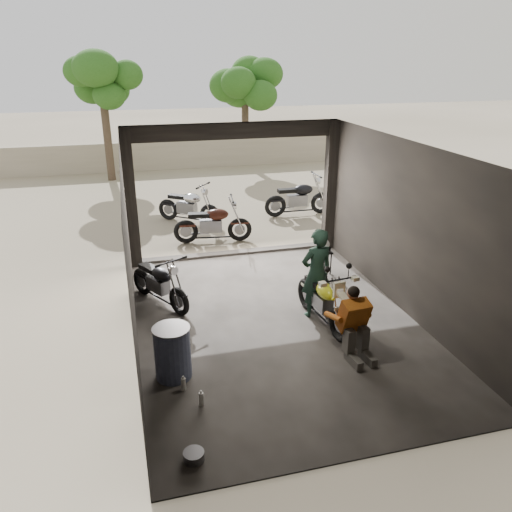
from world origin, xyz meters
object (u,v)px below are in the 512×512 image
outside_bike_b (213,220)px  outside_bike_c (299,195)px  mechanic (357,326)px  outside_bike_a (188,203)px  rider (317,274)px  helmet (324,245)px  left_bike (159,279)px  sign_post (345,179)px  stool (321,253)px  oil_drum (173,353)px  main_bike (323,296)px

outside_bike_b → outside_bike_c: 3.41m
mechanic → outside_bike_a: bearing=97.4°
outside_bike_a → rider: size_ratio=1.01×
mechanic → helmet: mechanic is taller
helmet → left_bike: bearing=-155.1°
sign_post → outside_bike_a: bearing=128.9°
outside_bike_a → sign_post: bearing=-87.9°
stool → sign_post: sign_post is taller
outside_bike_c → helmet: bearing=167.8°
mechanic → sign_post: 5.66m
outside_bike_b → helmet: outside_bike_b is taller
left_bike → sign_post: 5.62m
stool → oil_drum: 4.78m
outside_bike_b → main_bike: bearing=-158.6°
outside_bike_a → stool: (2.39, -4.43, -0.12)m
left_bike → outside_bike_c: outside_bike_c is taller
main_bike → sign_post: size_ratio=0.68×
left_bike → stool: bearing=-20.5°
mechanic → sign_post: sign_post is taller
main_bike → outside_bike_a: size_ratio=0.96×
outside_bike_c → oil_drum: 8.73m
helmet → outside_bike_b: bearing=143.4°
stool → rider: bearing=-114.7°
outside_bike_a → rider: rider is taller
helmet → oil_drum: size_ratio=0.34×
main_bike → oil_drum: main_bike is taller
helmet → sign_post: 2.44m
outside_bike_a → oil_drum: (-1.24, -7.54, -0.17)m
stool → sign_post: bearing=54.8°
outside_bike_c → rider: size_ratio=1.07×
outside_bike_b → helmet: 3.31m
outside_bike_a → stool: 5.03m
outside_bike_b → rider: rider is taller
outside_bike_b → helmet: size_ratio=6.14×
mechanic → helmet: 3.42m
helmet → sign_post: bearing=71.2°
main_bike → helmet: (0.87, 2.14, 0.12)m
left_bike → helmet: (3.67, 0.60, 0.15)m
main_bike → outside_bike_a: 6.76m
outside_bike_c → sign_post: size_ratio=0.75×
rider → helmet: bearing=-125.2°
rider → sign_post: sign_post is taller
left_bike → mechanic: (2.91, -2.72, 0.05)m
outside_bike_a → stool: bearing=-114.5°
mechanic → sign_post: (2.02, 5.17, 1.09)m
outside_bike_b → rider: 4.59m
rider → mechanic: (0.12, -1.51, -0.28)m
rider → sign_post: size_ratio=0.70×
outside_bike_a → oil_drum: size_ratio=2.06×
outside_bike_a → helmet: outside_bike_a is taller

